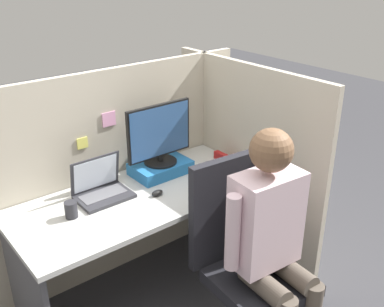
# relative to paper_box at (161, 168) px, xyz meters

# --- Properties ---
(cubicle_panel_back) EXTENTS (2.01, 0.05, 1.39)m
(cubicle_panel_back) POSITION_rel_paper_box_xyz_m (-0.25, 0.21, -0.07)
(cubicle_panel_back) COLOR #B7AD99
(cubicle_panel_back) RESTS_ON ground
(cubicle_panel_right) EXTENTS (0.04, 1.31, 1.39)m
(cubicle_panel_right) POSITION_rel_paper_box_xyz_m (0.53, -0.22, -0.07)
(cubicle_panel_right) COLOR #B7AD99
(cubicle_panel_right) RESTS_ON ground
(desk) EXTENTS (1.51, 0.67, 0.72)m
(desk) POSITION_rel_paper_box_xyz_m (-0.25, -0.15, -0.21)
(desk) COLOR #B7B7B2
(desk) RESTS_ON ground
(paper_box) EXTENTS (0.36, 0.24, 0.08)m
(paper_box) POSITION_rel_paper_box_xyz_m (0.00, 0.00, 0.00)
(paper_box) COLOR #236BAD
(paper_box) RESTS_ON desk
(monitor) EXTENTS (0.45, 0.21, 0.38)m
(monitor) POSITION_rel_paper_box_xyz_m (0.00, 0.00, 0.22)
(monitor) COLOR black
(monitor) RESTS_ON paper_box
(laptop) EXTENTS (0.30, 0.22, 0.23)m
(laptop) POSITION_rel_paper_box_xyz_m (-0.44, -0.03, 0.01)
(laptop) COLOR #2D2D33
(laptop) RESTS_ON desk
(mouse) EXTENTS (0.07, 0.04, 0.03)m
(mouse) POSITION_rel_paper_box_xyz_m (-0.18, -0.22, -0.02)
(mouse) COLOR black
(mouse) RESTS_ON desk
(stapler) EXTENTS (0.04, 0.15, 0.05)m
(stapler) POSITION_rel_paper_box_xyz_m (0.43, -0.12, -0.01)
(stapler) COLOR #A31919
(stapler) RESTS_ON desk
(carrot_toy) EXTENTS (0.04, 0.15, 0.04)m
(carrot_toy) POSITION_rel_paper_box_xyz_m (0.03, -0.36, -0.02)
(carrot_toy) COLOR orange
(carrot_toy) RESTS_ON desk
(office_chair) EXTENTS (0.53, 0.58, 1.07)m
(office_chair) POSITION_rel_paper_box_xyz_m (-0.02, -0.79, -0.22)
(office_chair) COLOR black
(office_chair) RESTS_ON ground
(person) EXTENTS (0.48, 0.41, 1.29)m
(person) POSITION_rel_paper_box_xyz_m (-0.01, -0.94, -0.00)
(person) COLOR brown
(person) RESTS_ON ground
(pen_cup) EXTENTS (0.07, 0.07, 0.09)m
(pen_cup) POSITION_rel_paper_box_xyz_m (-0.67, -0.13, 0.01)
(pen_cup) COLOR #28282D
(pen_cup) RESTS_ON desk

